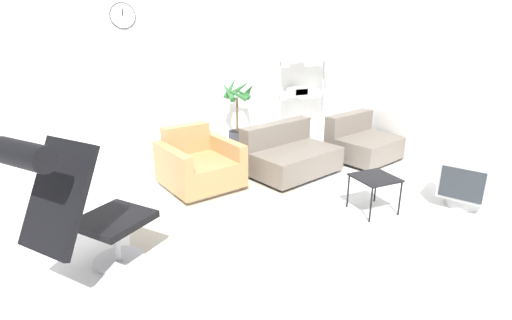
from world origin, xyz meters
TOP-DOWN VIEW (x-y plane):
  - ground_plane at (0.00, 0.00)m, footprint 12.00×12.00m
  - wall_back at (-0.00, 2.82)m, footprint 12.00×0.09m
  - wall_right at (3.08, 0.00)m, footprint 0.06×12.00m
  - round_rug at (0.06, -0.22)m, footprint 2.33×2.33m
  - lounge_chair at (-1.49, -0.58)m, footprint 1.12×1.02m
  - armchair_red at (-0.08, 0.98)m, footprint 1.03×1.05m
  - couch_low at (1.20, 0.93)m, footprint 1.39×1.15m
  - couch_second at (2.51, 1.01)m, footprint 1.16×1.08m
  - side_table at (1.48, -0.50)m, footprint 0.43×0.43m
  - crt_television at (2.51, -0.81)m, footprint 0.65×0.66m
  - potted_plant at (1.01, 2.36)m, footprint 0.54×0.57m
  - shelf_unit at (2.31, 2.55)m, footprint 0.96×0.28m

SIDE VIEW (x-z plane):
  - ground_plane at x=0.00m, z-range 0.00..0.00m
  - round_rug at x=0.06m, z-range 0.00..0.01m
  - couch_low at x=1.20m, z-range -0.09..0.59m
  - couch_second at x=2.51m, z-range -0.09..0.59m
  - armchair_red at x=-0.08m, z-range -0.10..0.65m
  - crt_television at x=2.51m, z-range 0.03..0.58m
  - side_table at x=1.48m, z-range 0.16..0.57m
  - potted_plant at x=1.01m, z-range -0.06..1.13m
  - lounge_chair at x=-1.49m, z-range 0.09..1.37m
  - shelf_unit at x=2.31m, z-range 0.12..2.08m
  - wall_right at x=3.08m, z-range 0.00..2.80m
  - wall_back at x=0.00m, z-range 0.00..2.80m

